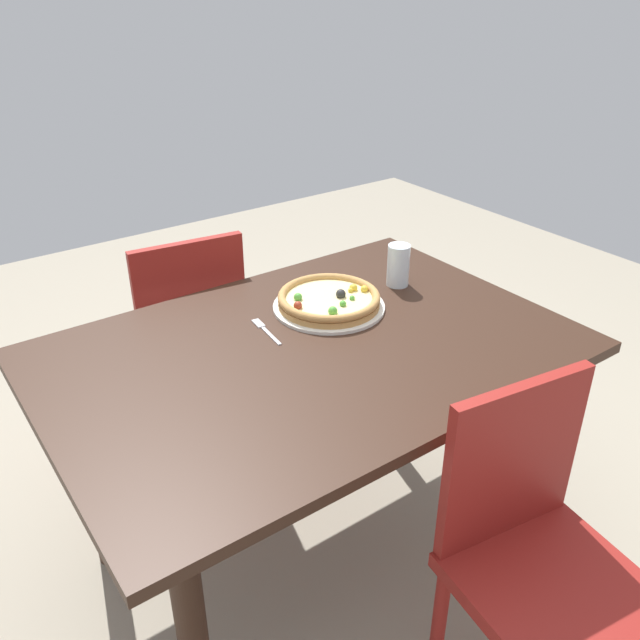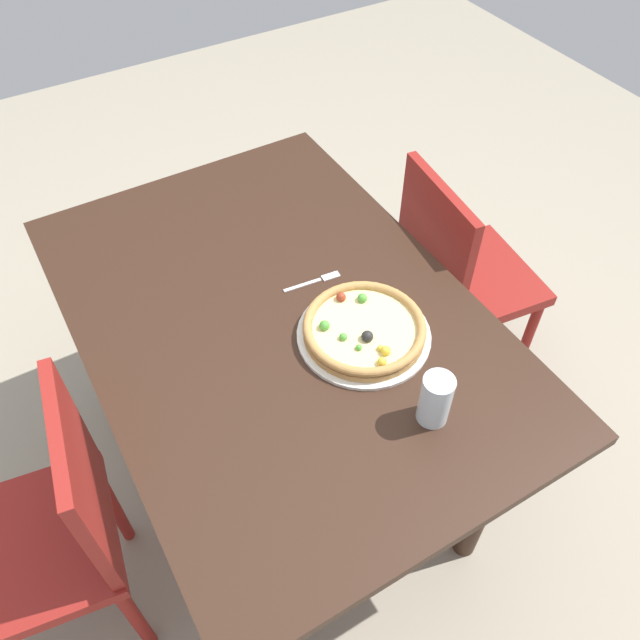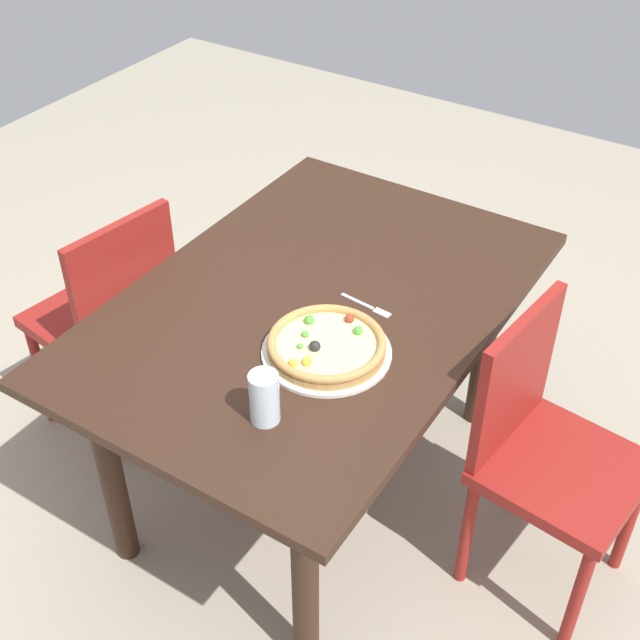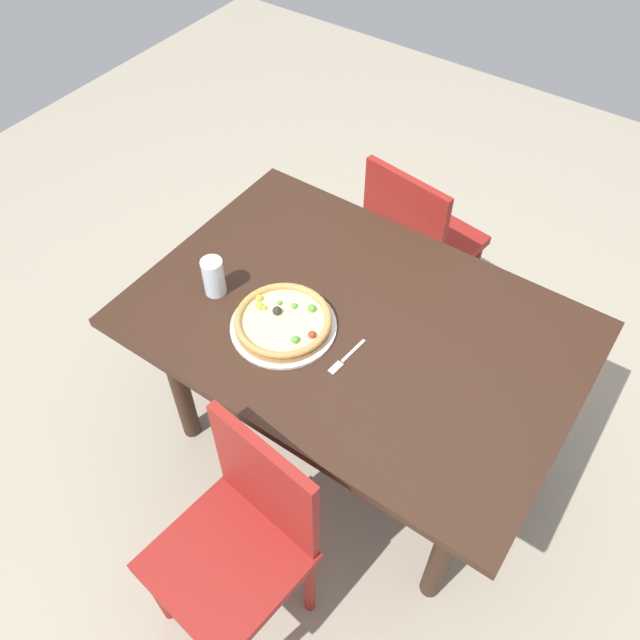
{
  "view_description": "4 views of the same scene",
  "coord_description": "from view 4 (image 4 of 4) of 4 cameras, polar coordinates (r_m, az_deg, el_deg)",
  "views": [
    {
      "loc": [
        -0.88,
        -1.27,
        1.68
      ],
      "look_at": [
        0.09,
        0.08,
        0.77
      ],
      "focal_mm": 36.97,
      "sensor_mm": 36.0,
      "label": 1
    },
    {
      "loc": [
        1.02,
        -0.47,
        1.99
      ],
      "look_at": [
        0.09,
        0.08,
        0.77
      ],
      "focal_mm": 35.75,
      "sensor_mm": 36.0,
      "label": 2
    },
    {
      "loc": [
        1.59,
        1.04,
        2.19
      ],
      "look_at": [
        0.09,
        0.08,
        0.77
      ],
      "focal_mm": 47.46,
      "sensor_mm": 36.0,
      "label": 3
    },
    {
      "loc": [
        -0.67,
        1.17,
        2.34
      ],
      "look_at": [
        0.09,
        0.08,
        0.77
      ],
      "focal_mm": 36.36,
      "sensor_mm": 36.0,
      "label": 4
    }
  ],
  "objects": [
    {
      "name": "ground_plane",
      "position": [
        2.7,
        2.51,
        -10.48
      ],
      "size": [
        6.0,
        6.0,
        0.0
      ],
      "primitive_type": "plane",
      "color": "#9E937F"
    },
    {
      "name": "dining_table",
      "position": [
        2.17,
        3.08,
        -1.92
      ],
      "size": [
        1.43,
        0.97,
        0.75
      ],
      "color": "#331E14",
      "rests_on": "ground"
    },
    {
      "name": "chair_near",
      "position": [
        2.75,
        8.5,
        6.81
      ],
      "size": [
        0.45,
        0.45,
        0.89
      ],
      "rotation": [
        0.0,
        0.0,
        2.99
      ],
      "color": "maroon",
      "rests_on": "ground"
    },
    {
      "name": "chair_far",
      "position": [
        2.0,
        -6.97,
        -18.67
      ],
      "size": [
        0.45,
        0.45,
        0.89
      ],
      "rotation": [
        0.0,
        0.0,
        -0.12
      ],
      "color": "maroon",
      "rests_on": "ground"
    },
    {
      "name": "plate",
      "position": [
        2.06,
        -3.23,
        -0.54
      ],
      "size": [
        0.34,
        0.34,
        0.01
      ],
      "primitive_type": "cylinder",
      "color": "silver",
      "rests_on": "dining_table"
    },
    {
      "name": "pizza",
      "position": [
        2.04,
        -3.25,
        -0.07
      ],
      "size": [
        0.31,
        0.31,
        0.05
      ],
      "color": "#B78447",
      "rests_on": "plate"
    },
    {
      "name": "fork",
      "position": [
        1.98,
        2.18,
        -3.45
      ],
      "size": [
        0.03,
        0.17,
        0.0
      ],
      "rotation": [
        0.0,
        0.0,
        1.47
      ],
      "color": "silver",
      "rests_on": "dining_table"
    },
    {
      "name": "drinking_glass",
      "position": [
        2.15,
        -9.35,
        3.78
      ],
      "size": [
        0.07,
        0.07,
        0.14
      ],
      "primitive_type": "cylinder",
      "color": "silver",
      "rests_on": "dining_table"
    }
  ]
}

